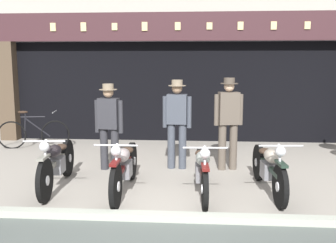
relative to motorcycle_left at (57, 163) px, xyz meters
name	(u,v)px	position (x,y,z in m)	size (l,w,h in m)	color
shop_facade	(180,72)	(1.79, 5.71, 1.36)	(9.74, 4.42, 6.78)	black
motorcycle_left	(57,163)	(0.00, 0.00, 0.00)	(0.62, 2.02, 0.93)	black
motorcycle_center_left	(124,166)	(1.15, -0.15, 0.00)	(0.62, 2.08, 0.92)	black
motorcycle_center	(202,169)	(2.38, -0.15, -0.02)	(0.62, 1.92, 0.90)	black
motorcycle_center_right	(269,167)	(3.44, 0.00, -0.01)	(0.62, 1.97, 0.91)	black
salesman_left	(109,123)	(0.62, 1.16, 0.49)	(0.56, 0.34, 1.66)	#2D2D33
shopkeeper_center	(177,120)	(1.91, 1.34, 0.53)	(0.56, 0.34, 1.73)	#3D424C
salesman_right	(228,119)	(2.90, 1.34, 0.56)	(0.55, 0.34, 1.78)	brown
advert_board_near	(95,83)	(-0.43, 4.13, 1.09)	(0.64, 0.03, 0.99)	silver
leaning_bicycle	(33,133)	(-1.65, 2.90, -0.06)	(1.70, 0.50, 0.93)	black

